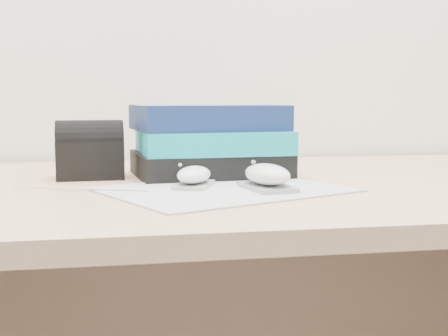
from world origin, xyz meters
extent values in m
cube|color=tan|center=(0.00, 1.58, 0.71)|extent=(1.60, 0.80, 0.03)
cube|color=tan|center=(0.00, 1.96, 0.35)|extent=(1.52, 0.03, 0.35)
cube|color=gray|center=(-0.08, 1.48, 0.73)|extent=(0.43, 0.39, 0.00)
cube|color=#AAABAD|center=(-0.12, 1.51, 0.74)|extent=(0.08, 0.10, 0.01)
ellipsoid|color=white|center=(-0.12, 1.51, 0.75)|extent=(0.08, 0.10, 0.03)
ellipsoid|color=#97979A|center=(-0.15, 1.51, 0.77)|extent=(0.01, 0.01, 0.01)
cube|color=#969698|center=(-0.02, 1.46, 0.74)|extent=(0.08, 0.12, 0.01)
ellipsoid|color=white|center=(-0.02, 1.46, 0.76)|extent=(0.08, 0.12, 0.03)
ellipsoid|color=gray|center=(-0.04, 1.46, 0.78)|extent=(0.01, 0.01, 0.01)
cylinder|color=silver|center=(-0.30, 1.51, 0.73)|extent=(0.21, 0.08, 0.00)
cube|color=black|center=(-0.07, 1.67, 0.75)|extent=(0.28, 0.23, 0.04)
cube|color=#109DAE|center=(-0.07, 1.66, 0.79)|extent=(0.27, 0.22, 0.04)
cube|color=navy|center=(-0.08, 1.67, 0.84)|extent=(0.28, 0.23, 0.05)
cube|color=white|center=(-0.08, 1.65, 0.86)|extent=(0.26, 0.08, 0.00)
cube|color=black|center=(-0.29, 1.67, 0.76)|extent=(0.12, 0.08, 0.07)
cylinder|color=black|center=(-0.29, 1.67, 0.79)|extent=(0.12, 0.08, 0.08)
camera|label=1|loc=(-0.26, 0.54, 0.87)|focal=50.00mm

